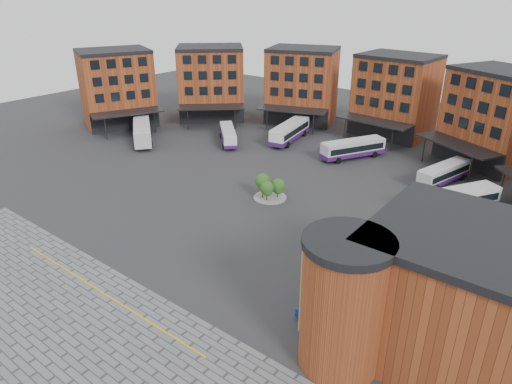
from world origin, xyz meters
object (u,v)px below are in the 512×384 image
Objects in this scene: bus_d at (353,148)px; bus_e at (444,173)px; bus_f at (458,200)px; tree_island at (269,186)px; bus_c at (290,131)px; blue_car at (318,318)px; bus_b at (228,135)px; bus_a at (142,130)px.

bus_e is (14.90, -1.37, -0.14)m from bus_d.
tree_island is at bearing -120.15° from bus_f.
bus_c is (-11.54, 21.97, 0.01)m from tree_island.
blue_car is (16.05, -37.95, -1.04)m from bus_d.
bus_d reaches higher than bus_e.
bus_f is at bearing -48.15° from bus_e.
bus_f is at bearing -2.07° from blue_car.
blue_car is (29.16, -39.14, -1.17)m from bus_c.
bus_c is at bearing -2.25° from bus_b.
bus_b is 0.79× the size of bus_f.
bus_e is (48.70, 13.93, -0.56)m from bus_a.
bus_f reaches higher than blue_car.
blue_car is at bearing -64.61° from bus_f.
bus_c is 34.01m from bus_f.
blue_car is (-3.07, -28.30, -1.07)m from bus_f.
bus_a is at bearing 69.68° from blue_car.
bus_d is (1.57, 20.79, -0.12)m from tree_island.
bus_c is at bearing -156.52° from bus_d.
bus_c reaches higher than bus_d.
bus_a reaches higher than bus_e.
bus_f is (32.23, -10.85, -0.10)m from bus_c.
bus_e is at bearing -14.95° from bus_c.
bus_e is at bearing 5.92° from blue_car.
tree_island is 24.63m from blue_car.
bus_a reaches higher than blue_car.
tree_island reaches higher than blue_car.
bus_a is at bearing -151.16° from bus_c.
tree_island is 0.41× the size of bus_d.
bus_d is at bearing -14.90° from bus_c.
bus_f is at bearing -50.53° from bus_b.
tree_island is 23.49m from bus_f.
bus_c is at bearing -12.90° from bus_a.
bus_d reaches higher than bus_b.
bus_f is 2.85× the size of blue_car.
bus_a is 15.43m from bus_b.
bus_d is at bearing 27.03° from blue_car.
bus_a is at bearing -142.33° from bus_f.
bus_a is at bearing -149.18° from bus_e.
bus_a is 37.11m from bus_d.
tree_island is 0.41× the size of bus_f.
bus_a is at bearing 170.36° from tree_island.
tree_island is 24.22m from bus_b.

